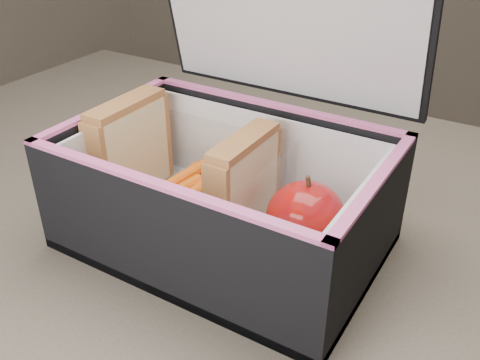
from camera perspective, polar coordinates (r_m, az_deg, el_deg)
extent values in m
cube|color=#5E5549|center=(0.48, 5.13, -11.03)|extent=(1.20, 0.80, 0.03)
cube|color=#382D26|center=(1.20, -11.92, -5.76)|extent=(0.05, 0.05, 0.72)
cube|color=black|center=(0.51, 5.07, 17.53)|extent=(0.27, 0.04, 0.17)
cube|color=beige|center=(0.54, -12.20, 3.25)|extent=(0.01, 0.09, 0.09)
cube|color=#B54F5F|center=(0.54, -11.57, 2.72)|extent=(0.01, 0.08, 0.09)
cube|color=beige|center=(0.53, -11.00, 2.88)|extent=(0.01, 0.09, 0.09)
cube|color=brown|center=(0.52, -12.17, 7.90)|extent=(0.02, 0.09, 0.01)
cube|color=beige|center=(0.47, -0.34, -0.72)|extent=(0.01, 0.08, 0.09)
cube|color=#B54F5F|center=(0.47, 0.39, -1.31)|extent=(0.01, 0.08, 0.08)
cube|color=beige|center=(0.46, 1.14, -1.18)|extent=(0.01, 0.08, 0.09)
cube|color=brown|center=(0.44, 0.42, 4.14)|extent=(0.02, 0.08, 0.01)
cylinder|color=#FF6600|center=(0.54, -6.09, -1.05)|extent=(0.03, 0.10, 0.01)
cylinder|color=#FF6600|center=(0.53, -5.49, -0.45)|extent=(0.02, 0.10, 0.01)
cylinder|color=#FF6600|center=(0.52, -5.22, 0.79)|extent=(0.02, 0.10, 0.01)
cylinder|color=#FF6600|center=(0.50, -6.77, -3.93)|extent=(0.02, 0.10, 0.01)
cylinder|color=#FF6600|center=(0.52, -6.94, -0.98)|extent=(0.03, 0.10, 0.01)
cylinder|color=#FF6600|center=(0.48, -8.32, -2.20)|extent=(0.03, 0.10, 0.01)
cylinder|color=#FF6600|center=(0.50, -7.54, -4.07)|extent=(0.02, 0.10, 0.01)
cylinder|color=#FF6600|center=(0.51, -6.26, -1.36)|extent=(0.02, 0.10, 0.01)
cylinder|color=#FF6600|center=(0.51, -3.00, 0.11)|extent=(0.01, 0.10, 0.01)
cube|color=white|center=(0.47, 7.09, -7.30)|extent=(0.08, 0.09, 0.01)
ellipsoid|color=maroon|center=(0.45, 7.01, -4.02)|extent=(0.08, 0.08, 0.06)
cylinder|color=#402B17|center=(0.43, 7.30, -0.19)|extent=(0.01, 0.01, 0.01)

